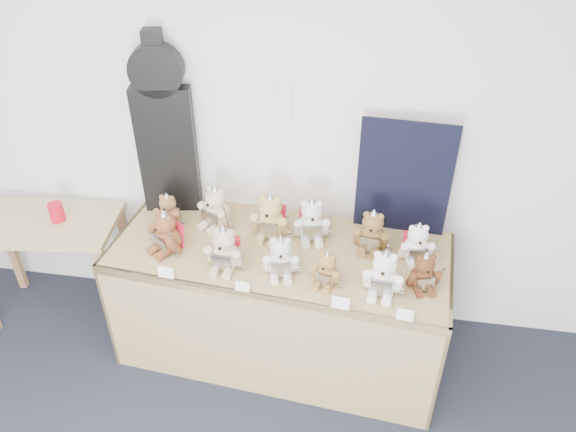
% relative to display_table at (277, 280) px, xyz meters
% --- Properties ---
extents(room_shell, '(6.00, 6.00, 6.00)m').
position_rel_display_table_xyz_m(room_shell, '(-0.09, 0.52, 0.93)').
color(room_shell, white).
rests_on(room_shell, floor).
extents(display_table, '(2.08, 1.02, 0.84)m').
position_rel_display_table_xyz_m(display_table, '(0.00, 0.00, 0.00)').
color(display_table, '#987E4D').
rests_on(display_table, floor).
extents(side_table, '(1.00, 0.63, 0.79)m').
position_rel_display_table_xyz_m(side_table, '(-1.58, 0.19, -0.00)').
color(side_table, tan).
rests_on(side_table, floor).
extents(guitar_case, '(0.37, 0.16, 1.16)m').
position_rel_display_table_xyz_m(guitar_case, '(-0.75, 0.42, 0.75)').
color(guitar_case, black).
rests_on(guitar_case, display_table).
extents(navy_board, '(0.55, 0.06, 0.73)m').
position_rel_display_table_xyz_m(navy_board, '(0.69, 0.40, 0.54)').
color(navy_board, black).
rests_on(navy_board, display_table).
extents(red_cup, '(0.09, 0.09, 0.13)m').
position_rel_display_table_xyz_m(red_cup, '(-1.48, 0.21, 0.19)').
color(red_cup, red).
rests_on(red_cup, side_table).
extents(teddy_front_far_left, '(0.24, 0.24, 0.30)m').
position_rel_display_table_xyz_m(teddy_front_far_left, '(-0.65, -0.03, 0.29)').
color(teddy_front_far_left, brown).
rests_on(teddy_front_far_left, display_table).
extents(teddy_front_left, '(0.24, 0.21, 0.30)m').
position_rel_display_table_xyz_m(teddy_front_left, '(-0.27, -0.12, 0.30)').
color(teddy_front_left, tan).
rests_on(teddy_front_left, display_table).
extents(teddy_front_centre, '(0.23, 0.20, 0.28)m').
position_rel_display_table_xyz_m(teddy_front_centre, '(0.05, -0.13, 0.29)').
color(teddy_front_centre, beige).
rests_on(teddy_front_centre, display_table).
extents(teddy_front_right, '(0.19, 0.18, 0.23)m').
position_rel_display_table_xyz_m(teddy_front_right, '(0.31, -0.17, 0.27)').
color(teddy_front_right, olive).
rests_on(teddy_front_right, display_table).
extents(teddy_front_far_right, '(0.25, 0.21, 0.30)m').
position_rel_display_table_xyz_m(teddy_front_far_right, '(0.61, -0.19, 0.30)').
color(teddy_front_far_right, silver).
rests_on(teddy_front_far_right, display_table).
extents(teddy_front_end, '(0.21, 0.18, 0.25)m').
position_rel_display_table_xyz_m(teddy_front_end, '(0.83, -0.12, 0.28)').
color(teddy_front_end, '#55311D').
rests_on(teddy_front_end, display_table).
extents(teddy_back_left, '(0.24, 0.25, 0.31)m').
position_rel_display_table_xyz_m(teddy_back_left, '(-0.43, 0.26, 0.30)').
color(teddy_back_left, '#CAB593').
rests_on(teddy_back_left, display_table).
extents(teddy_back_centre_left, '(0.26, 0.23, 0.32)m').
position_rel_display_table_xyz_m(teddy_back_centre_left, '(-0.07, 0.21, 0.31)').
color(teddy_back_centre_left, tan).
rests_on(teddy_back_centre_left, display_table).
extents(teddy_back_centre_right, '(0.25, 0.22, 0.30)m').
position_rel_display_table_xyz_m(teddy_back_centre_right, '(0.18, 0.22, 0.30)').
color(teddy_back_centre_right, silver).
rests_on(teddy_back_centre_right, display_table).
extents(teddy_back_right, '(0.24, 0.20, 0.29)m').
position_rel_display_table_xyz_m(teddy_back_right, '(0.54, 0.17, 0.29)').
color(teddy_back_right, brown).
rests_on(teddy_back_right, display_table).
extents(teddy_back_end, '(0.23, 0.20, 0.27)m').
position_rel_display_table_xyz_m(teddy_back_end, '(0.79, 0.11, 0.29)').
color(teddy_back_end, white).
rests_on(teddy_back_end, display_table).
extents(teddy_back_far_left, '(0.20, 0.16, 0.24)m').
position_rel_display_table_xyz_m(teddy_back_far_left, '(-0.72, 0.22, 0.27)').
color(teddy_back_far_left, olive).
rests_on(teddy_back_far_left, display_table).
extents(entry_card_a, '(0.09, 0.03, 0.07)m').
position_rel_display_table_xyz_m(entry_card_a, '(-0.57, -0.27, 0.21)').
color(entry_card_a, silver).
rests_on(entry_card_a, display_table).
extents(entry_card_b, '(0.08, 0.02, 0.06)m').
position_rel_display_table_xyz_m(entry_card_b, '(-0.13, -0.31, 0.21)').
color(entry_card_b, silver).
rests_on(entry_card_b, display_table).
extents(entry_card_c, '(0.10, 0.03, 0.07)m').
position_rel_display_table_xyz_m(entry_card_c, '(0.40, -0.36, 0.22)').
color(entry_card_c, silver).
rests_on(entry_card_c, display_table).
extents(entry_card_d, '(0.09, 0.03, 0.06)m').
position_rel_display_table_xyz_m(entry_card_d, '(0.73, -0.39, 0.21)').
color(entry_card_d, silver).
rests_on(entry_card_d, display_table).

